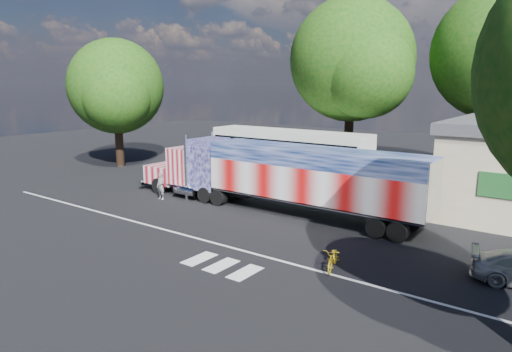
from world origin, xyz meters
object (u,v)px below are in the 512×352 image
Objects in this scene: semi_truck at (276,175)px; tree_n_mid at (353,60)px; bicycle at (333,258)px; coach_bus at (289,154)px; tree_ne_a at (504,53)px; woman at (161,186)px; tree_w_a at (117,87)px.

tree_n_mid is at bearing 95.87° from semi_truck.
semi_truck is 8.72m from bicycle.
coach_bus reaches higher than bicycle.
coach_bus is 0.91× the size of tree_ne_a.
bicycle is 22.69m from tree_ne_a.
woman is 0.97× the size of bicycle.
coach_bus is at bearing -150.73° from tree_ne_a.
bicycle is at bearing -95.83° from tree_ne_a.
bicycle is at bearing -51.96° from coach_bus.
tree_n_mid is at bearing 69.62° from woman.
tree_ne_a is (9.84, 2.82, 0.30)m from tree_n_mid.
semi_truck is at bearing -11.63° from tree_w_a.
woman is at bearing -132.66° from tree_ne_a.
tree_w_a is (-11.73, 5.97, 6.01)m from woman.
coach_bus is 7.48× the size of woman.
tree_n_mid reaches higher than tree_w_a.
tree_n_mid is at bearing 96.72° from bicycle.
tree_ne_a reaches higher than bicycle.
woman is 24.89m from tree_ne_a.
woman is at bearing -26.99° from tree_w_a.
woman is 14.23m from bicycle.
tree_ne_a is at bearing 29.27° from coach_bus.
tree_ne_a reaches higher than coach_bus.
tree_n_mid is (-1.27, 12.38, 6.79)m from semi_truck.
tree_ne_a is (2.13, 20.84, 8.73)m from bicycle.
coach_bus is 1.16× the size of tree_w_a.
bicycle is (13.76, -3.59, -0.39)m from woman.
semi_truck is 10.97× the size of bicycle.
semi_truck reaches higher than coach_bus.
tree_ne_a is at bearing 16.00° from tree_n_mid.
tree_ne_a is at bearing 22.21° from tree_w_a.
tree_n_mid is (6.05, 14.43, 8.04)m from woman.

